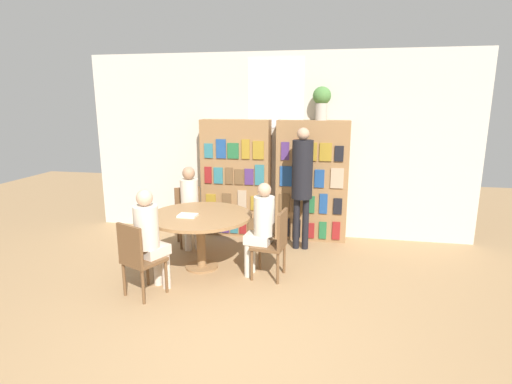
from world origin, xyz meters
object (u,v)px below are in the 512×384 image
object	(u,v)px
chair_far_side	(274,241)
seated_reader_back	(149,234)
reading_table	(200,222)
seated_reader_left	(190,202)
bookshelf_right	(312,181)
librarian_standing	(302,176)
chair_near_camera	(138,256)
seated_reader_right	(261,224)
bookshelf_left	(236,178)
chair_left_side	(189,213)
flower_vase	(322,100)

from	to	relation	value
chair_far_side	seated_reader_back	distance (m)	1.54
reading_table	seated_reader_left	bearing A→B (deg)	119.07
reading_table	seated_reader_back	world-z (taller)	seated_reader_back
bookshelf_right	chair_far_side	distance (m)	1.72
bookshelf_right	librarian_standing	world-z (taller)	bookshelf_right
seated_reader_left	chair_near_camera	bearing A→B (deg)	60.23
chair_near_camera	librarian_standing	size ratio (longest dim) A/B	0.48
seated_reader_right	reading_table	bearing A→B (deg)	90.00
bookshelf_left	seated_reader_left	distance (m)	0.96
reading_table	bookshelf_right	bearing A→B (deg)	47.07
chair_left_side	librarian_standing	size ratio (longest dim) A/B	0.48
bookshelf_left	chair_left_side	xyz separation A→B (m)	(-0.63, -0.59, -0.46)
seated_reader_right	librarian_standing	xyz separation A→B (m)	(0.43, 1.09, 0.44)
flower_vase	librarian_standing	size ratio (longest dim) A/B	0.28
librarian_standing	bookshelf_right	bearing A→B (deg)	76.70
seated_reader_back	librarian_standing	distance (m)	2.44
chair_near_camera	chair_far_side	distance (m)	1.66
bookshelf_left	seated_reader_right	xyz separation A→B (m)	(0.71, -1.59, -0.26)
seated_reader_back	librarian_standing	world-z (taller)	librarian_standing
bookshelf_right	librarian_standing	bearing A→B (deg)	-103.30
seated_reader_left	chair_left_side	bearing A→B (deg)	-90.00
chair_far_side	seated_reader_left	world-z (taller)	seated_reader_left
librarian_standing	seated_reader_back	bearing A→B (deg)	-132.73
seated_reader_right	bookshelf_right	bearing A→B (deg)	-12.03
seated_reader_back	bookshelf_right	bearing A→B (deg)	77.28
bookshelf_left	chair_near_camera	distance (m)	2.53
flower_vase	chair_left_side	distance (m)	2.72
bookshelf_left	bookshelf_right	xyz separation A→B (m)	(1.26, 0.00, 0.00)
chair_far_side	seated_reader_left	distance (m)	1.69
bookshelf_left	flower_vase	size ratio (longest dim) A/B	3.79
bookshelf_left	chair_left_side	world-z (taller)	bookshelf_left
bookshelf_right	seated_reader_left	world-z (taller)	bookshelf_right
seated_reader_left	bookshelf_left	bearing A→B (deg)	-155.04
chair_left_side	seated_reader_left	distance (m)	0.28
flower_vase	bookshelf_right	bearing A→B (deg)	-177.65
chair_left_side	seated_reader_left	size ratio (longest dim) A/B	0.71
chair_near_camera	librarian_standing	xyz separation A→B (m)	(1.70, 1.92, 0.64)
bookshelf_right	reading_table	distance (m)	2.06
chair_far_side	seated_reader_right	xyz separation A→B (m)	(-0.18, 0.02, 0.20)
chair_near_camera	seated_reader_back	world-z (taller)	seated_reader_back
bookshelf_left	bookshelf_right	bearing A→B (deg)	0.01
seated_reader_left	librarian_standing	distance (m)	1.75
chair_near_camera	seated_reader_back	size ratio (longest dim) A/B	0.71
chair_near_camera	seated_reader_left	size ratio (longest dim) A/B	0.71
bookshelf_left	chair_near_camera	xyz separation A→B (m)	(-0.56, -2.42, -0.46)
chair_left_side	seated_reader_right	bearing A→B (deg)	114.19
bookshelf_left	flower_vase	bearing A→B (deg)	0.20
seated_reader_right	librarian_standing	distance (m)	1.25
seated_reader_right	seated_reader_back	distance (m)	1.37
flower_vase	seated_reader_right	xyz separation A→B (m)	(-0.66, -1.60, -1.54)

